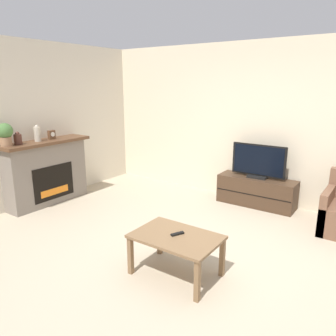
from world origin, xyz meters
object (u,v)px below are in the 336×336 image
Objects in this scene: potted_plant at (5,133)px; mantel_vase_left at (18,139)px; mantel_vase_centre_left at (37,134)px; tv at (258,163)px; mantel_clock at (52,135)px; remote at (177,234)px; fireplace at (47,172)px; coffee_table at (176,241)px; tv_stand at (256,192)px.

mantel_vase_left is at bearing 90.00° from potted_plant.
mantel_vase_centre_left is 0.30× the size of tv.
mantel_clock is 0.81m from potted_plant.
remote is at bearing -2.00° from mantel_vase_left.
tv is (2.98, 1.78, -0.42)m from mantel_clock.
coffee_table is (3.04, -0.59, -0.16)m from fireplace.
mantel_vase_centre_left reaches higher than mantel_clock.
fireplace is 0.77m from mantel_vase_left.
fireplace is 3.58m from tv_stand.
fireplace is 5.66× the size of mantel_vase_centre_left.
fireplace is 1.19× the size of tv_stand.
potted_plant reaches higher than mantel_vase_centre_left.
tv_stand is 0.50m from tv.
mantel_vase_centre_left is 0.21× the size of tv_stand.
coffee_table is (3.02, -0.74, -0.77)m from mantel_clock.
potted_plant is 0.39× the size of coffee_table.
tv is at bearing 32.86° from fireplace.
tv reaches higher than tv_stand.
potted_plant is (0.02, -0.64, 0.73)m from fireplace.
potted_plant is 2.29× the size of remote.
mantel_clock is at bearing 89.94° from potted_plant.
mantel_clock reaches higher than remote.
fireplace is at bearing -147.14° from tv.
potted_plant is 3.15m from coffee_table.
mantel_vase_centre_left is 0.54m from potted_plant.
mantel_vase_centre_left is at bearing -81.60° from fireplace.
tv is (2.98, 2.05, -0.47)m from mantel_vase_centre_left.
potted_plant is at bearing -88.51° from fireplace.
potted_plant is 3.13m from remote.
mantel_vase_left is 0.22× the size of coffee_table.
fireplace is 9.93× the size of remote.
mantel_clock is 0.17× the size of coffee_table.
coffee_table is 0.08m from remote.
mantel_clock is at bearing 89.83° from mantel_vase_centre_left.
mantel_vase_centre_left reaches higher than tv.
potted_plant reaches higher than tv.
remote is at bearing 93.63° from coffee_table.
coffee_table is (3.02, -0.13, -0.79)m from mantel_vase_left.
fireplace reaches higher than tv_stand.
mantel_vase_left is 0.75× the size of mantel_vase_centre_left.
mantel_vase_left is 0.57× the size of potted_plant.
fireplace reaches higher than remote.
mantel_clock is at bearing 83.40° from fireplace.
mantel_vase_centre_left is 0.30× the size of coffee_table.
mantel_vase_left is 3.93m from tv_stand.
tv_stand reaches higher than coffee_table.
mantel_clock is at bearing -149.06° from tv_stand.
coffee_table is at bearing -61.11° from remote.
tv_stand is (2.98, 1.78, -0.93)m from mantel_clock.
mantel_vase_left is 0.16× the size of tv_stand.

